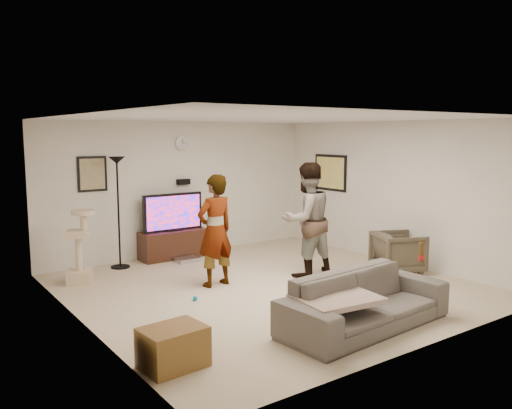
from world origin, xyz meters
TOP-DOWN VIEW (x-y plane):
  - floor at (0.00, 0.00)m, footprint 5.50×5.50m
  - ceiling at (0.00, 0.00)m, footprint 5.50×5.50m
  - wall_back at (0.00, 2.75)m, footprint 5.50×0.04m
  - wall_front at (0.00, -2.75)m, footprint 5.50×0.04m
  - wall_left at (-2.75, 0.00)m, footprint 0.04×5.50m
  - wall_right at (2.75, 0.00)m, footprint 0.04×5.50m
  - wall_clock at (0.00, 2.72)m, footprint 0.26×0.04m
  - wall_speaker at (0.00, 2.69)m, footprint 0.25×0.10m
  - picture_back at (-1.70, 2.73)m, footprint 0.42×0.03m
  - picture_right at (2.73, 1.60)m, footprint 0.03×0.78m
  - tv_stand at (-0.33, 2.50)m, footprint 1.24×0.45m
  - console_box at (-0.26, 2.11)m, footprint 0.40×0.30m
  - tv at (-0.33, 2.50)m, footprint 1.15×0.08m
  - tv_screen at (-0.33, 2.46)m, footprint 1.06×0.01m
  - floor_lamp at (-1.39, 2.40)m, footprint 0.32×0.32m
  - cat_tree at (-2.24, 1.87)m, footprint 0.48×0.48m
  - person_left at (-0.61, 0.53)m, footprint 0.65×0.47m
  - person_right at (0.86, 0.15)m, footprint 0.94×0.76m
  - sofa at (-0.07, -1.98)m, footprint 2.28×1.02m
  - throw_blanket at (-0.54, -1.98)m, footprint 0.97×0.79m
  - beer_bottle at (0.95, -1.98)m, footprint 0.06×0.06m
  - armchair at (2.24, -0.56)m, footprint 0.97×0.95m
  - side_table at (-2.40, -1.63)m, footprint 0.64×0.50m
  - toy_ball at (-1.22, 0.06)m, footprint 0.07×0.07m

SIDE VIEW (x-z plane):
  - floor at x=0.00m, z-range -0.02..0.00m
  - toy_ball at x=-1.22m, z-range 0.00..0.07m
  - console_box at x=-0.26m, z-range 0.00..0.07m
  - side_table at x=-2.40m, z-range 0.00..0.40m
  - tv_stand at x=-0.33m, z-range 0.00..0.52m
  - sofa at x=-0.07m, z-range 0.00..0.65m
  - armchair at x=2.24m, z-range 0.00..0.67m
  - throw_blanket at x=-0.54m, z-range 0.41..0.47m
  - cat_tree at x=-2.24m, z-range 0.00..1.13m
  - beer_bottle at x=0.95m, z-range 0.65..0.90m
  - person_left at x=-0.61m, z-range 0.00..1.69m
  - tv at x=-0.33m, z-range 0.52..1.20m
  - tv_screen at x=-0.33m, z-range 0.56..1.16m
  - person_right at x=0.86m, z-range 0.00..1.83m
  - floor_lamp at x=-1.39m, z-range 0.00..1.89m
  - wall_back at x=0.00m, z-range 0.00..2.50m
  - wall_front at x=0.00m, z-range 0.00..2.50m
  - wall_left at x=-2.75m, z-range 0.00..2.50m
  - wall_right at x=2.75m, z-range 0.00..2.50m
  - wall_speaker at x=0.00m, z-range 1.33..1.43m
  - picture_right at x=2.73m, z-range 1.19..1.81m
  - picture_back at x=-1.70m, z-range 1.34..1.86m
  - wall_clock at x=0.00m, z-range 1.97..2.23m
  - ceiling at x=0.00m, z-range 2.50..2.52m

